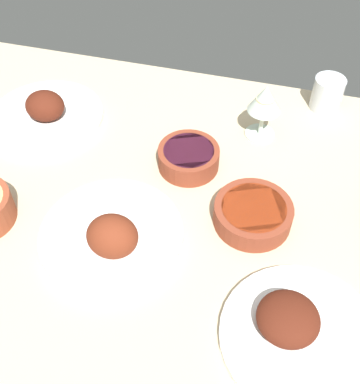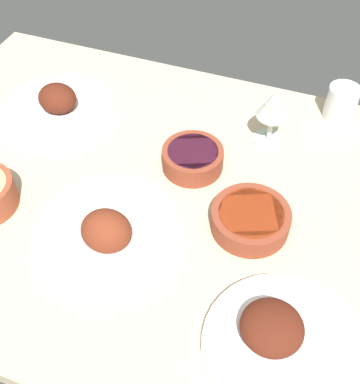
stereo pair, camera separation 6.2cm
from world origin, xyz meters
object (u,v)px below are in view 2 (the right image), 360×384
object	(u,v)px
plate_center_main	(58,106)
bowl_onions	(193,158)
wine_glass	(274,107)
plate_near_viewer	(107,230)
bowl_sauce	(250,219)
water_tumbler	(341,102)
plate_far_side	(281,341)

from	to	relation	value
plate_center_main	bowl_onions	distance (cm)	37.97
plate_center_main	wine_glass	xyz separation A→B (cm)	(51.26, 8.12, 7.89)
plate_near_viewer	bowl_sauce	xyz separation A→B (cm)	(25.35, 12.14, 0.11)
wine_glass	plate_near_viewer	bearing A→B (deg)	-120.68
plate_near_viewer	water_tumbler	xyz separation A→B (cm)	(37.04, 53.25, 1.75)
bowl_onions	water_tumbler	bearing A→B (deg)	46.13
bowl_sauce	plate_far_side	bearing A→B (deg)	-63.80
plate_far_side	bowl_sauce	world-z (taller)	plate_far_side
plate_near_viewer	bowl_onions	distance (cm)	25.82
plate_center_main	wine_glass	distance (cm)	52.50
plate_center_main	bowl_sauce	bearing A→B (deg)	-18.88
plate_near_viewer	bowl_onions	world-z (taller)	plate_near_viewer
plate_near_viewer	plate_center_main	world-z (taller)	plate_near_viewer
plate_center_main	wine_glass	world-z (taller)	wine_glass
bowl_onions	plate_near_viewer	bearing A→B (deg)	-110.59
water_tumbler	bowl_onions	bearing A→B (deg)	-133.87
plate_far_side	wine_glass	distance (cm)	51.48
plate_near_viewer	plate_center_main	size ratio (longest dim) A/B	1.01
plate_near_viewer	plate_center_main	bearing A→B (deg)	132.91
wine_glass	water_tumbler	world-z (taller)	wine_glass
plate_near_viewer	water_tumbler	bearing A→B (deg)	55.18
plate_near_viewer	bowl_sauce	bearing A→B (deg)	25.59
plate_center_main	bowl_sauce	xyz separation A→B (cm)	(53.70, -18.36, 0.46)
wine_glass	plate_center_main	bearing A→B (deg)	-171.00
plate_far_side	bowl_onions	world-z (taller)	plate_far_side
bowl_sauce	plate_center_main	bearing A→B (deg)	161.12
plate_far_side	bowl_sauce	distance (cm)	25.12
plate_center_main	water_tumbler	bearing A→B (deg)	19.19
plate_center_main	plate_far_side	distance (cm)	76.61
water_tumbler	plate_far_side	bearing A→B (deg)	-90.54
plate_center_main	water_tumbler	size ratio (longest dim) A/B	3.35
plate_far_side	wine_glass	bearing A→B (deg)	105.42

